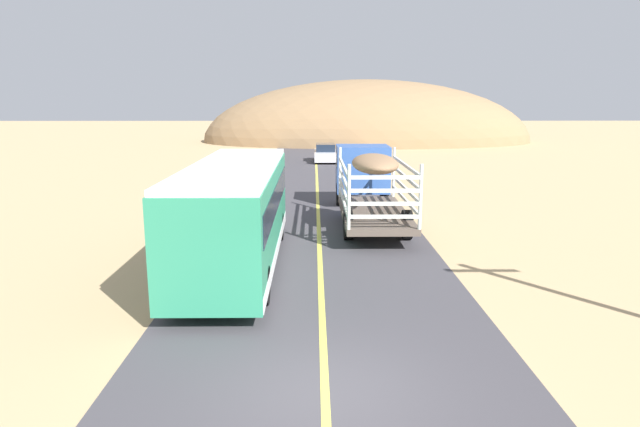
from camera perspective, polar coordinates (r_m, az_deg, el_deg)
ground_plane at (r=10.32m, az=0.52°, el=-18.10°), size 240.00×240.00×0.00m
road_surface at (r=10.32m, az=0.52°, el=-18.05°), size 8.00×120.00×0.02m
road_centre_line at (r=10.31m, az=0.52°, el=-17.99°), size 0.16×117.60×0.00m
livestock_truck at (r=24.66m, az=4.84°, el=3.97°), size 2.53×9.70×3.02m
bus at (r=17.03m, az=-8.70°, el=0.17°), size 2.54×10.00×3.21m
car_far at (r=45.55m, az=0.57°, el=6.23°), size 1.80×4.40×1.46m
distant_hill at (r=67.54m, az=4.80°, el=7.44°), size 39.16×21.61×14.68m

